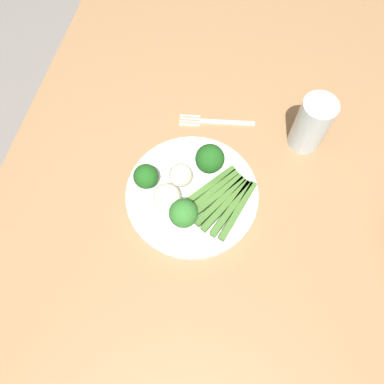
{
  "coord_description": "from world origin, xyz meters",
  "views": [
    {
      "loc": [
        -0.29,
        -0.06,
        1.42
      ],
      "look_at": [
        -0.0,
        0.01,
        0.77
      ],
      "focal_mm": 34.32,
      "sensor_mm": 36.0,
      "label": 1
    }
  ],
  "objects_px": {
    "dining_table": "(194,215)",
    "asparagus_bundle": "(222,200)",
    "plate": "(192,195)",
    "water_glass": "(312,124)",
    "cauliflower_edge": "(167,197)",
    "broccoli_near_center": "(146,175)",
    "broccoli_front_left": "(184,214)",
    "broccoli_left": "(210,159)",
    "cauliflower_back_right": "(181,175)",
    "fork": "(216,122)"
  },
  "relations": [
    {
      "from": "dining_table",
      "to": "asparagus_bundle",
      "type": "relative_size",
      "value": 8.96
    },
    {
      "from": "plate",
      "to": "water_glass",
      "type": "xyz_separation_m",
      "value": [
        0.18,
        -0.21,
        0.05
      ]
    },
    {
      "from": "cauliflower_edge",
      "to": "plate",
      "type": "bearing_deg",
      "value": -54.13
    },
    {
      "from": "dining_table",
      "to": "plate",
      "type": "height_order",
      "value": "plate"
    },
    {
      "from": "broccoli_near_center",
      "to": "water_glass",
      "type": "xyz_separation_m",
      "value": [
        0.17,
        -0.29,
        0.01
      ]
    },
    {
      "from": "cauliflower_edge",
      "to": "water_glass",
      "type": "bearing_deg",
      "value": -50.05
    },
    {
      "from": "broccoli_front_left",
      "to": "broccoli_left",
      "type": "bearing_deg",
      "value": -11.87
    },
    {
      "from": "broccoli_front_left",
      "to": "broccoli_left",
      "type": "distance_m",
      "value": 0.12
    },
    {
      "from": "broccoli_left",
      "to": "cauliflower_back_right",
      "type": "bearing_deg",
      "value": 127.85
    },
    {
      "from": "fork",
      "to": "plate",
      "type": "bearing_deg",
      "value": 77.16
    },
    {
      "from": "broccoli_front_left",
      "to": "cauliflower_edge",
      "type": "bearing_deg",
      "value": 52.77
    },
    {
      "from": "plate",
      "to": "asparagus_bundle",
      "type": "xyz_separation_m",
      "value": [
        -0.01,
        -0.06,
        0.01
      ]
    },
    {
      "from": "cauliflower_back_right",
      "to": "fork",
      "type": "height_order",
      "value": "cauliflower_back_right"
    },
    {
      "from": "cauliflower_edge",
      "to": "water_glass",
      "type": "xyz_separation_m",
      "value": [
        0.21,
        -0.25,
        0.02
      ]
    },
    {
      "from": "asparagus_bundle",
      "to": "fork",
      "type": "xyz_separation_m",
      "value": [
        0.19,
        0.05,
        -0.02
      ]
    },
    {
      "from": "dining_table",
      "to": "fork",
      "type": "height_order",
      "value": "fork"
    },
    {
      "from": "dining_table",
      "to": "broccoli_front_left",
      "type": "xyz_separation_m",
      "value": [
        -0.06,
        0.01,
        0.16
      ]
    },
    {
      "from": "fork",
      "to": "water_glass",
      "type": "xyz_separation_m",
      "value": [
        -0.01,
        -0.19,
        0.06
      ]
    },
    {
      "from": "broccoli_near_center",
      "to": "plate",
      "type": "bearing_deg",
      "value": -91.87
    },
    {
      "from": "dining_table",
      "to": "broccoli_left",
      "type": "height_order",
      "value": "broccoli_left"
    },
    {
      "from": "broccoli_front_left",
      "to": "cauliflower_edge",
      "type": "height_order",
      "value": "broccoli_front_left"
    },
    {
      "from": "asparagus_bundle",
      "to": "water_glass",
      "type": "distance_m",
      "value": 0.24
    },
    {
      "from": "asparagus_bundle",
      "to": "cauliflower_back_right",
      "type": "height_order",
      "value": "cauliflower_back_right"
    },
    {
      "from": "plate",
      "to": "dining_table",
      "type": "bearing_deg",
      "value": -89.32
    },
    {
      "from": "broccoli_left",
      "to": "cauliflower_edge",
      "type": "xyz_separation_m",
      "value": [
        -0.09,
        0.06,
        -0.01
      ]
    },
    {
      "from": "asparagus_bundle",
      "to": "fork",
      "type": "relative_size",
      "value": 0.94
    },
    {
      "from": "broccoli_left",
      "to": "fork",
      "type": "height_order",
      "value": "broccoli_left"
    },
    {
      "from": "broccoli_near_center",
      "to": "cauliflower_back_right",
      "type": "relative_size",
      "value": 1.26
    },
    {
      "from": "broccoli_front_left",
      "to": "water_glass",
      "type": "distance_m",
      "value": 0.31
    },
    {
      "from": "broccoli_front_left",
      "to": "water_glass",
      "type": "bearing_deg",
      "value": -41.43
    },
    {
      "from": "plate",
      "to": "fork",
      "type": "height_order",
      "value": "plate"
    },
    {
      "from": "dining_table",
      "to": "broccoli_front_left",
      "type": "height_order",
      "value": "broccoli_front_left"
    },
    {
      "from": "asparagus_bundle",
      "to": "cauliflower_back_right",
      "type": "xyz_separation_m",
      "value": [
        0.03,
        0.09,
        0.02
      ]
    },
    {
      "from": "plate",
      "to": "fork",
      "type": "xyz_separation_m",
      "value": [
        0.18,
        -0.01,
        -0.01
      ]
    },
    {
      "from": "broccoli_near_center",
      "to": "cauliflower_edge",
      "type": "relative_size",
      "value": 1.11
    },
    {
      "from": "plate",
      "to": "cauliflower_back_right",
      "type": "bearing_deg",
      "value": 50.43
    },
    {
      "from": "plate",
      "to": "broccoli_near_center",
      "type": "height_order",
      "value": "broccoli_near_center"
    },
    {
      "from": "cauliflower_back_right",
      "to": "asparagus_bundle",
      "type": "bearing_deg",
      "value": -107.48
    },
    {
      "from": "fork",
      "to": "cauliflower_back_right",
      "type": "bearing_deg",
      "value": 67.41
    },
    {
      "from": "asparagus_bundle",
      "to": "cauliflower_back_right",
      "type": "bearing_deg",
      "value": -74.82
    },
    {
      "from": "asparagus_bundle",
      "to": "plate",
      "type": "bearing_deg",
      "value": -62.27
    },
    {
      "from": "dining_table",
      "to": "cauliflower_back_right",
      "type": "bearing_deg",
      "value": 55.79
    },
    {
      "from": "broccoli_front_left",
      "to": "broccoli_left",
      "type": "height_order",
      "value": "broccoli_left"
    },
    {
      "from": "dining_table",
      "to": "broccoli_left",
      "type": "distance_m",
      "value": 0.17
    },
    {
      "from": "dining_table",
      "to": "water_glass",
      "type": "xyz_separation_m",
      "value": [
        0.18,
        -0.2,
        0.17
      ]
    },
    {
      "from": "broccoli_front_left",
      "to": "fork",
      "type": "bearing_deg",
      "value": -3.8
    },
    {
      "from": "asparagus_bundle",
      "to": "dining_table",
      "type": "bearing_deg",
      "value": -62.86
    },
    {
      "from": "broccoli_left",
      "to": "water_glass",
      "type": "xyz_separation_m",
      "value": [
        0.12,
        -0.18,
        0.01
      ]
    },
    {
      "from": "dining_table",
      "to": "water_glass",
      "type": "bearing_deg",
      "value": -48.5
    },
    {
      "from": "asparagus_bundle",
      "to": "broccoli_left",
      "type": "height_order",
      "value": "broccoli_left"
    }
  ]
}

